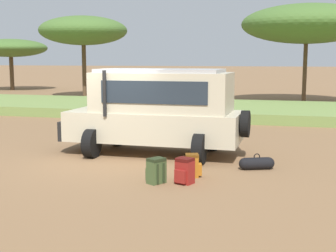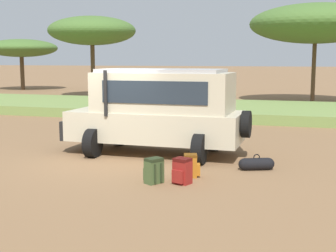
{
  "view_description": "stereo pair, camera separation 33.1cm",
  "coord_description": "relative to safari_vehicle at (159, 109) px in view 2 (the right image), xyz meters",
  "views": [
    {
      "loc": [
        4.78,
        -11.54,
        2.72
      ],
      "look_at": [
        1.64,
        -0.01,
        1.0
      ],
      "focal_mm": 50.0,
      "sensor_mm": 36.0,
      "label": 1
    },
    {
      "loc": [
        5.1,
        -11.45,
        2.72
      ],
      "look_at": [
        1.64,
        -0.01,
        1.0
      ],
      "focal_mm": 50.0,
      "sensor_mm": 36.0,
      "label": 2
    }
  ],
  "objects": [
    {
      "name": "ground_plane",
      "position": [
        -1.03,
        -1.15,
        -1.29
      ],
      "size": [
        320.0,
        320.0,
        0.0
      ],
      "primitive_type": "plane",
      "color": "olive"
    },
    {
      "name": "backpack_beside_front_wheel",
      "position": [
        1.52,
        -2.3,
        -1.03
      ],
      "size": [
        0.45,
        0.39,
        0.54
      ],
      "color": "#B26619",
      "rests_on": "ground_plane"
    },
    {
      "name": "backpack_cluster_center",
      "position": [
        0.86,
        -3.07,
        -1.02
      ],
      "size": [
        0.46,
        0.46,
        0.57
      ],
      "color": "#42562D",
      "rests_on": "ground_plane"
    },
    {
      "name": "backpack_near_rear_wheel",
      "position": [
        1.48,
        -2.94,
        -1.02
      ],
      "size": [
        0.43,
        0.44,
        0.57
      ],
      "color": "maroon",
      "rests_on": "ground_plane"
    },
    {
      "name": "acacia_tree_left_mid",
      "position": [
        -10.57,
        17.57,
        3.34
      ],
      "size": [
        6.09,
        6.02,
        5.65
      ],
      "color": "brown",
      "rests_on": "ground_plane"
    },
    {
      "name": "acacia_tree_centre_back",
      "position": [
        4.28,
        17.32,
        3.5
      ],
      "size": [
        7.85,
        7.7,
        5.98
      ],
      "color": "brown",
      "rests_on": "ground_plane"
    },
    {
      "name": "grass_bank",
      "position": [
        -1.03,
        10.26,
        -1.07
      ],
      "size": [
        120.0,
        7.0,
        0.44
      ],
      "color": "olive",
      "rests_on": "ground_plane"
    },
    {
      "name": "safari_vehicle",
      "position": [
        0.0,
        0.0,
        0.0
      ],
      "size": [
        5.36,
        2.76,
        2.44
      ],
      "color": "beige",
      "rests_on": "ground_plane"
    },
    {
      "name": "acacia_tree_far_left",
      "position": [
        -20.17,
        23.28,
        2.33
      ],
      "size": [
        6.37,
        5.84,
        4.41
      ],
      "color": "brown",
      "rests_on": "ground_plane"
    },
    {
      "name": "duffel_bag_low_black_case",
      "position": [
        2.9,
        -1.17,
        -1.14
      ],
      "size": [
        0.86,
        0.53,
        0.4
      ],
      "color": "black",
      "rests_on": "ground_plane"
    }
  ]
}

